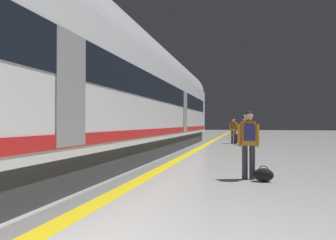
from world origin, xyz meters
The scene contains 9 objects.
safety_line_strip centered at (-1.10, 10.00, 0.00)m, with size 0.36×80.00×0.01m, color yellow.
tactile_edge_band centered at (-1.40, 10.00, 0.00)m, with size 0.57×80.00×0.01m, color slate.
high_speed_train centered at (-3.16, 8.67, 2.50)m, with size 2.94×30.00×4.97m.
passenger_near centered at (1.32, 6.64, 0.95)m, with size 0.49×0.34×1.59m.
duffel_bag_near centered at (1.64, 6.43, 0.15)m, with size 0.44×0.26×0.36m.
passenger_mid centered at (1.19, 18.42, 0.98)m, with size 0.49×0.39×1.66m.
suitcase_mid centered at (1.51, 18.24, 0.34)m, with size 0.44×0.37×0.63m.
passenger_far centered at (0.49, 19.28, 0.98)m, with size 0.49×0.40×1.66m.
suitcase_far centered at (0.82, 19.07, 0.34)m, with size 0.44×0.36×1.02m.
Camera 1 is at (1.25, -0.62, 1.30)m, focal length 32.20 mm.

